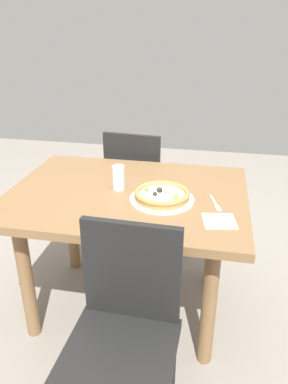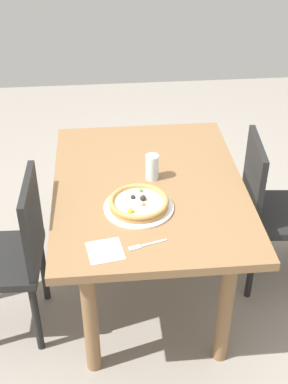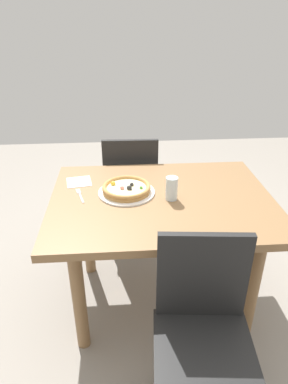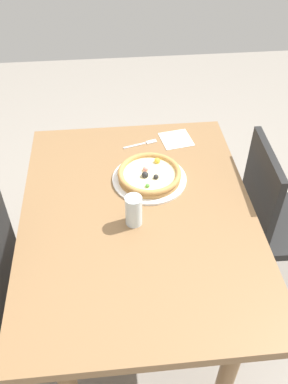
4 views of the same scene
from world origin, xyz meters
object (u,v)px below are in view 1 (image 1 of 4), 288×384
at_px(pizza, 162,194).
at_px(fork, 216,204).
at_px(chair_near, 137,184).
at_px(chair_far, 124,331).
at_px(napkin, 219,221).
at_px(drinking_glass, 119,178).
at_px(plate, 162,199).
at_px(dining_table, 127,210).

height_order(pizza, fork, pizza).
height_order(chair_near, chair_far, same).
bearing_deg(napkin, chair_far, 54.29).
bearing_deg(pizza, chair_far, 85.85).
xyz_separation_m(drinking_glass, napkin, (-0.52, 0.24, -0.06)).
relative_size(plate, pizza, 1.17).
distance_m(dining_table, plate, 0.23).
bearing_deg(fork, plate, -105.55).
bearing_deg(napkin, dining_table, -25.58).
bearing_deg(fork, drinking_glass, -115.45).
bearing_deg(chair_far, drinking_glass, -72.49).
distance_m(dining_table, pizza, 0.24).
height_order(chair_far, drinking_glass, chair_far).
height_order(chair_far, fork, chair_far).
xyz_separation_m(dining_table, chair_near, (0.09, -0.67, -0.15)).
relative_size(dining_table, plate, 3.84).
distance_m(dining_table, drinking_glass, 0.18).
distance_m(pizza, napkin, 0.32).
bearing_deg(drinking_glass, fork, 170.47).
bearing_deg(fork, chair_near, -159.53).
height_order(fork, drinking_glass, drinking_glass).
height_order(chair_near, fork, chair_near).
bearing_deg(plate, pizza, 150.69).
bearing_deg(pizza, chair_near, -68.97).
distance_m(chair_near, napkin, 1.09).
xyz_separation_m(plate, pizza, (-0.00, 0.00, 0.03)).
relative_size(chair_far, plate, 2.80).
relative_size(chair_far, pizza, 3.27).
relative_size(fork, napkin, 1.16).
relative_size(chair_far, fork, 5.41).
bearing_deg(chair_far, napkin, -123.94).
relative_size(chair_near, pizza, 3.27).
height_order(fork, napkin, fork).
distance_m(fork, drinking_glass, 0.51).
bearing_deg(drinking_glass, dining_table, 157.20).
height_order(plate, napkin, plate).
height_order(chair_far, pizza, chair_far).
xyz_separation_m(chair_far, napkin, (-0.32, -0.45, 0.26)).
relative_size(fork, drinking_glass, 1.28).
distance_m(dining_table, fork, 0.47).
bearing_deg(chair_near, chair_far, -74.51).
bearing_deg(fork, pizza, -105.54).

